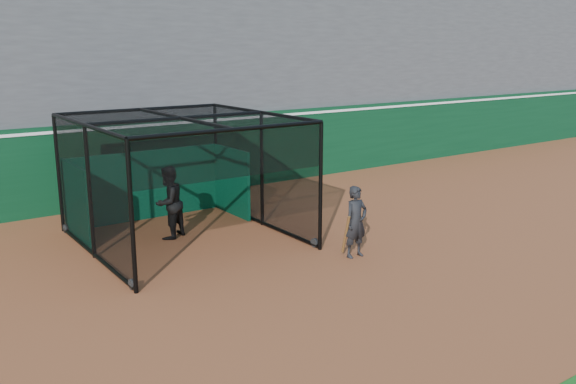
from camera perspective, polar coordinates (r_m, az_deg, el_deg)
ground at (r=12.18m, az=0.81°, el=-8.98°), size 120.00×120.00×0.00m
outfield_wall at (r=19.11m, az=-14.32°, el=2.89°), size 50.00×0.50×2.50m
grandstand at (r=22.39m, az=-18.37°, el=12.33°), size 50.00×7.85×8.95m
batting_cage at (r=14.94m, az=-9.80°, el=1.08°), size 4.61×5.08×3.01m
batter at (r=15.29m, az=-11.11°, el=-0.98°), size 1.10×1.03×1.81m
on_deck_player at (r=13.77m, az=6.37°, el=-2.80°), size 0.63×0.43×1.64m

